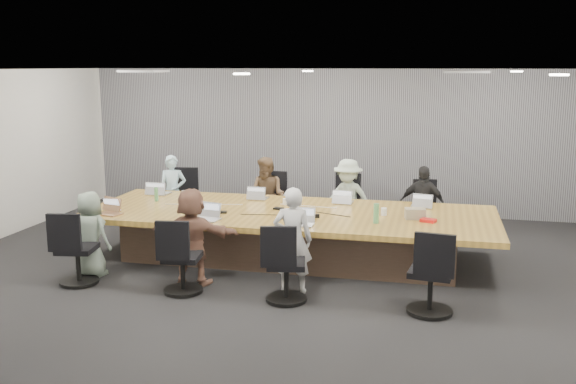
% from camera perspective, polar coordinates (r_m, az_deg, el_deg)
% --- Properties ---
extents(floor, '(10.00, 8.00, 0.00)m').
position_cam_1_polar(floor, '(9.21, -0.57, -6.89)').
color(floor, black).
rests_on(floor, ground).
extents(ceiling, '(10.00, 8.00, 0.00)m').
position_cam_1_polar(ceiling, '(8.76, -0.61, 10.80)').
color(ceiling, white).
rests_on(ceiling, wall_back).
extents(wall_back, '(10.00, 0.00, 2.80)m').
position_cam_1_polar(wall_back, '(12.76, 3.69, 4.60)').
color(wall_back, beige).
rests_on(wall_back, ground).
extents(wall_front, '(10.00, 0.00, 2.80)m').
position_cam_1_polar(wall_front, '(5.17, -11.20, -5.41)').
color(wall_front, beige).
rests_on(wall_front, ground).
extents(curtain, '(9.80, 0.04, 2.80)m').
position_cam_1_polar(curtain, '(12.68, 3.63, 4.56)').
color(curtain, gray).
rests_on(curtain, ground).
extents(conference_table, '(6.00, 2.20, 0.74)m').
position_cam_1_polar(conference_table, '(9.56, 0.14, -3.70)').
color(conference_table, brown).
rests_on(conference_table, ground).
extents(chair_0, '(0.63, 0.63, 0.83)m').
position_cam_1_polar(chair_0, '(11.87, -9.50, -0.86)').
color(chair_0, black).
rests_on(chair_0, ground).
extents(chair_1, '(0.58, 0.58, 0.82)m').
position_cam_1_polar(chair_1, '(11.33, -1.38, -1.31)').
color(chair_1, black).
rests_on(chair_1, ground).
extents(chair_2, '(0.75, 0.75, 0.87)m').
position_cam_1_polar(chair_2, '(11.07, 5.56, -1.53)').
color(chair_2, black).
rests_on(chair_2, ground).
extents(chair_3, '(0.55, 0.55, 0.74)m').
position_cam_1_polar(chair_3, '(10.99, 11.83, -2.14)').
color(chair_3, black).
rests_on(chair_3, ground).
extents(chair_4, '(0.63, 0.63, 0.80)m').
position_cam_1_polar(chair_4, '(8.96, -18.20, -5.31)').
color(chair_4, black).
rests_on(chair_4, ground).
extents(chair_5, '(0.59, 0.59, 0.78)m').
position_cam_1_polar(chair_5, '(8.31, -9.37, -6.25)').
color(chair_5, black).
rests_on(chair_5, ground).
extents(chair_6, '(0.64, 0.64, 0.80)m').
position_cam_1_polar(chair_6, '(7.90, -0.15, -6.95)').
color(chair_6, black).
rests_on(chair_6, ground).
extents(chair_7, '(0.64, 0.64, 0.84)m').
position_cam_1_polar(chair_7, '(7.70, 12.57, -7.54)').
color(chair_7, black).
rests_on(chair_7, ground).
extents(person_0, '(0.54, 0.43, 1.31)m').
position_cam_1_polar(person_0, '(11.51, -10.21, -0.02)').
color(person_0, '#A9CDDC').
rests_on(person_0, ground).
extents(laptop_0, '(0.36, 0.25, 0.02)m').
position_cam_1_polar(laptop_0, '(11.00, -11.35, -0.09)').
color(laptop_0, '#B2B2B7').
rests_on(laptop_0, conference_table).
extents(person_1, '(0.74, 0.63, 1.34)m').
position_cam_1_polar(person_1, '(10.94, -1.84, -0.37)').
color(person_1, brown).
rests_on(person_1, ground).
extents(laptop_1, '(0.31, 0.22, 0.02)m').
position_cam_1_polar(laptop_1, '(10.41, -2.63, -0.52)').
color(laptop_1, '#B2B2B7').
rests_on(laptop_1, conference_table).
extents(person_2, '(0.96, 0.68, 1.35)m').
position_cam_1_polar(person_2, '(10.68, 5.33, -0.67)').
color(person_2, '#A4B7A6').
rests_on(person_2, ground).
extents(laptop_2, '(0.32, 0.22, 0.02)m').
position_cam_1_polar(laptop_2, '(10.13, 4.91, -0.88)').
color(laptop_2, '#B2B2B7').
rests_on(laptop_2, conference_table).
extents(person_3, '(0.80, 0.45, 1.28)m').
position_cam_1_polar(person_3, '(10.59, 11.83, -1.13)').
color(person_3, black).
rests_on(person_3, ground).
extents(laptop_3, '(0.32, 0.24, 0.02)m').
position_cam_1_polar(laptop_3, '(10.03, 11.77, -1.19)').
color(laptop_3, '#B2B2B7').
rests_on(laptop_3, conference_table).
extents(person_4, '(0.65, 0.49, 1.18)m').
position_cam_1_polar(person_4, '(9.20, -17.15, -3.59)').
color(person_4, slate).
rests_on(person_4, ground).
extents(laptop_4, '(0.37, 0.30, 0.02)m').
position_cam_1_polar(laptop_4, '(9.63, -15.57, -1.89)').
color(laptop_4, '#8C6647').
rests_on(laptop_4, conference_table).
extents(person_5, '(1.21, 0.39, 1.30)m').
position_cam_1_polar(person_5, '(8.54, -8.53, -3.92)').
color(person_5, brown).
rests_on(person_5, ground).
extents(laptop_5, '(0.39, 0.29, 0.02)m').
position_cam_1_polar(laptop_5, '(9.02, -7.26, -2.44)').
color(laptop_5, '#B2B2B7').
rests_on(laptop_5, conference_table).
extents(person_6, '(0.54, 0.39, 1.37)m').
position_cam_1_polar(person_6, '(8.14, 0.42, -4.29)').
color(person_6, '#B2B2B2').
rests_on(person_6, ground).
extents(laptop_6, '(0.31, 0.22, 0.02)m').
position_cam_1_polar(laptop_6, '(8.65, 1.22, -2.94)').
color(laptop_6, '#B2B2B7').
rests_on(laptop_6, conference_table).
extents(bottle_green_left, '(0.08, 0.08, 0.22)m').
position_cam_1_polar(bottle_green_left, '(10.38, -11.63, -0.20)').
color(bottle_green_left, '#579D5F').
rests_on(bottle_green_left, conference_table).
extents(bottle_green_right, '(0.10, 0.10, 0.27)m').
position_cam_1_polar(bottle_green_right, '(8.82, 7.85, -1.90)').
color(bottle_green_right, '#579D5F').
rests_on(bottle_green_right, conference_table).
extents(bottle_clear, '(0.09, 0.09, 0.24)m').
position_cam_1_polar(bottle_clear, '(9.96, -9.21, -0.54)').
color(bottle_clear, silver).
rests_on(bottle_clear, conference_table).
extents(cup_white_far, '(0.10, 0.10, 0.09)m').
position_cam_1_polar(cup_white_far, '(9.93, -0.25, -0.86)').
color(cup_white_far, white).
rests_on(cup_white_far, conference_table).
extents(cup_white_near, '(0.11, 0.11, 0.11)m').
position_cam_1_polar(cup_white_near, '(9.32, 8.52, -1.74)').
color(cup_white_near, white).
rests_on(cup_white_near, conference_table).
extents(mug_brown, '(0.10, 0.10, 0.10)m').
position_cam_1_polar(mug_brown, '(10.09, -15.14, -1.03)').
color(mug_brown, brown).
rests_on(mug_brown, conference_table).
extents(mic_left, '(0.15, 0.12, 0.03)m').
position_cam_1_polar(mic_left, '(9.41, -5.87, -1.79)').
color(mic_left, black).
rests_on(mic_left, conference_table).
extents(mic_right, '(0.16, 0.12, 0.03)m').
position_cam_1_polar(mic_right, '(9.60, -0.84, -1.48)').
color(mic_right, black).
rests_on(mic_right, conference_table).
extents(stapler, '(0.15, 0.06, 0.06)m').
position_cam_1_polar(stapler, '(9.08, 2.35, -2.13)').
color(stapler, black).
rests_on(stapler, conference_table).
extents(canvas_bag, '(0.31, 0.22, 0.15)m').
position_cam_1_polar(canvas_bag, '(9.17, 11.24, -1.90)').
color(canvas_bag, gray).
rests_on(canvas_bag, conference_table).
extents(snack_packet, '(0.24, 0.20, 0.04)m').
position_cam_1_polar(snack_packet, '(9.05, 12.36, -2.48)').
color(snack_packet, red).
rests_on(snack_packet, conference_table).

